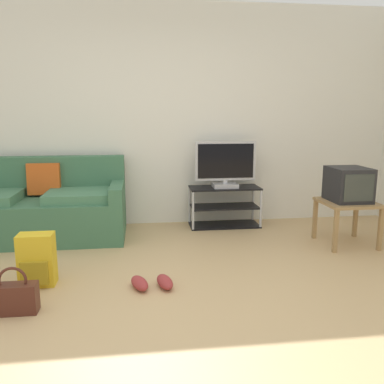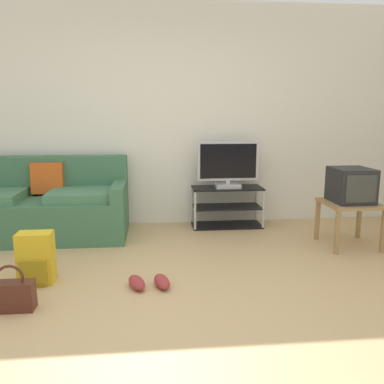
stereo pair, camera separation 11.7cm
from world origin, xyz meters
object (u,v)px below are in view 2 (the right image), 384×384
object	(u,v)px
backpack	(36,258)
sneakers_pair	(149,282)
side_table	(350,209)
crt_tv	(351,185)
couch	(40,207)
flat_tv	(228,165)
tv_stand	(227,207)
handbag	(11,295)

from	to	relation	value
backpack	sneakers_pair	size ratio (longest dim) A/B	1.13
side_table	crt_tv	distance (m)	0.25
couch	crt_tv	bearing A→B (deg)	-11.02
flat_tv	crt_tv	world-z (taller)	flat_tv
side_table	backpack	distance (m)	3.10
crt_tv	sneakers_pair	world-z (taller)	crt_tv
tv_stand	handbag	size ratio (longest dim) A/B	2.52
handbag	flat_tv	bearing A→B (deg)	46.03
tv_stand	flat_tv	distance (m)	0.53
backpack	sneakers_pair	xyz separation A→B (m)	(0.92, -0.18, -0.17)
crt_tv	sneakers_pair	size ratio (longest dim) A/B	1.11
couch	flat_tv	bearing A→B (deg)	4.86
couch	tv_stand	world-z (taller)	couch
tv_stand	handbag	distance (m)	2.79
flat_tv	side_table	distance (m)	1.47
handbag	backpack	bearing A→B (deg)	84.42
flat_tv	backpack	xyz separation A→B (m)	(-1.87, -1.52, -0.56)
side_table	backpack	size ratio (longest dim) A/B	1.26
couch	tv_stand	distance (m)	2.21
flat_tv	backpack	distance (m)	2.48
crt_tv	handbag	xyz separation A→B (m)	(-3.06, -1.15, -0.53)
couch	flat_tv	world-z (taller)	flat_tv
couch	handbag	bearing A→B (deg)	-81.40
handbag	tv_stand	bearing A→B (deg)	46.35
tv_stand	handbag	bearing A→B (deg)	-133.65
flat_tv	sneakers_pair	xyz separation A→B (m)	(-0.95, -1.70, -0.73)
handbag	couch	bearing A→B (deg)	98.60
handbag	sneakers_pair	xyz separation A→B (m)	(0.97, 0.29, -0.07)
flat_tv	crt_tv	size ratio (longest dim) A/B	1.75
crt_tv	backpack	xyz separation A→B (m)	(-3.02, -0.68, -0.44)
handbag	sneakers_pair	world-z (taller)	handbag
side_table	handbag	xyz separation A→B (m)	(-3.06, -1.14, -0.28)
crt_tv	handbag	size ratio (longest dim) A/B	1.24
handbag	side_table	bearing A→B (deg)	20.38
tv_stand	side_table	size ratio (longest dim) A/B	1.59
couch	backpack	distance (m)	1.37
crt_tv	handbag	bearing A→B (deg)	-159.35
crt_tv	backpack	distance (m)	3.12
side_table	handbag	distance (m)	3.28
side_table	sneakers_pair	world-z (taller)	side_table
tv_stand	sneakers_pair	xyz separation A→B (m)	(-0.95, -1.72, -0.20)
backpack	couch	bearing A→B (deg)	122.30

